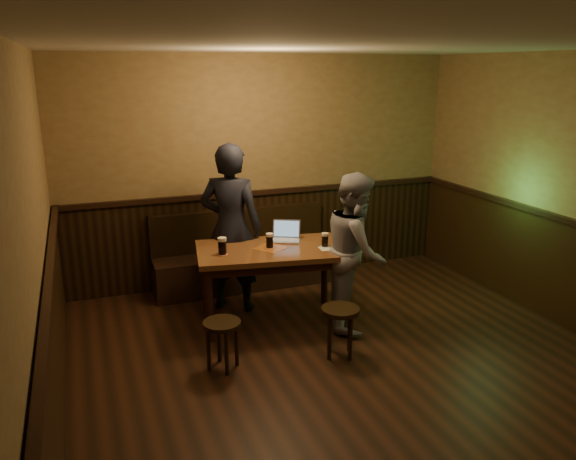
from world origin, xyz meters
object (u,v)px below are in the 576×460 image
at_px(stool_left, 222,331).
at_px(pint_left, 222,246).
at_px(stool_right, 340,318).
at_px(pint_right, 325,240).
at_px(pub_table, 271,258).
at_px(person_grey, 356,251).
at_px(person_suit, 231,228).
at_px(bench, 243,262).
at_px(laptop, 286,235).
at_px(pint_mid, 270,241).

distance_m(stool_left, pint_left, 0.97).
height_order(stool_right, pint_right, pint_right).
distance_m(pub_table, stool_left, 1.15).
bearing_deg(pint_right, person_grey, -44.79).
xyz_separation_m(stool_left, person_grey, (1.53, 0.41, 0.45)).
bearing_deg(pint_left, stool_right, -46.66).
height_order(pub_table, person_suit, person_suit).
relative_size(bench, pub_table, 1.33).
xyz_separation_m(stool_left, stool_right, (1.09, -0.15, 0.02)).
relative_size(bench, laptop, 5.86).
bearing_deg(pint_mid, pint_left, -176.06).
distance_m(bench, stool_right, 2.07).
relative_size(pint_mid, pint_right, 1.07).
relative_size(stool_left, person_grey, 0.28).
bearing_deg(person_suit, pint_left, 97.15).
bearing_deg(pint_mid, laptop, 37.80).
relative_size(pint_mid, person_suit, 0.08).
bearing_deg(pint_left, pint_right, -6.56).
bearing_deg(pint_right, pub_table, 164.64).
distance_m(pint_left, laptop, 0.81).
bearing_deg(bench, stool_right, -80.26).
xyz_separation_m(pub_table, person_suit, (-0.30, 0.48, 0.23)).
height_order(bench, person_suit, person_suit).
relative_size(stool_right, person_grey, 0.30).
xyz_separation_m(pub_table, laptop, (0.24, 0.21, 0.16)).
bearing_deg(stool_right, pint_mid, 110.56).
distance_m(bench, stool_left, 2.02).
relative_size(bench, person_grey, 1.35).
bearing_deg(stool_left, pint_right, 26.76).
bearing_deg(person_grey, pint_left, 101.80).
height_order(pint_right, laptop, laptop).
bearing_deg(pint_mid, pint_right, -15.84).
distance_m(pub_table, pint_mid, 0.19).
relative_size(bench, stool_right, 4.56).
bearing_deg(laptop, pint_left, -136.52).
relative_size(stool_right, pint_left, 2.70).
relative_size(bench, stool_left, 4.78).
xyz_separation_m(stool_right, person_grey, (0.44, 0.56, 0.43)).
height_order(pub_table, person_grey, person_grey).
bearing_deg(bench, stool_left, -111.57).
bearing_deg(pub_table, laptop, 49.84).
bearing_deg(bench, pint_mid, -90.65).
height_order(pub_table, laptop, laptop).
bearing_deg(stool_right, bench, 99.74).
relative_size(pint_left, laptop, 0.48).
xyz_separation_m(laptop, person_grey, (0.54, -0.60, -0.06)).
relative_size(stool_left, stool_right, 0.95).
xyz_separation_m(pub_table, stool_right, (0.35, -0.95, -0.33)).
xyz_separation_m(pub_table, person_grey, (0.79, -0.39, 0.10)).
bearing_deg(pint_right, pint_left, 173.44).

